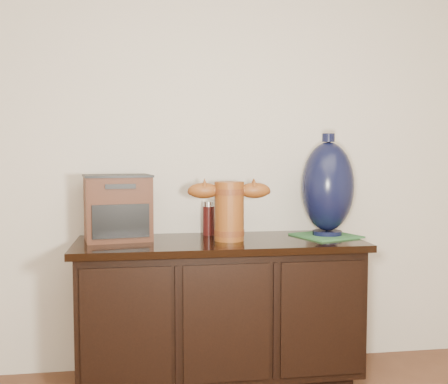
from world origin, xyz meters
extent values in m
plane|color=beige|center=(0.00, 2.50, 1.30)|extent=(4.50, 0.00, 4.50)
cube|color=black|center=(0.00, 2.23, 0.04)|extent=(1.29, 0.45, 0.08)
cube|color=black|center=(0.00, 2.23, 0.40)|extent=(1.40, 0.50, 0.64)
cube|color=black|center=(0.00, 2.23, 0.74)|extent=(1.46, 0.56, 0.03)
cube|color=black|center=(-0.47, 1.97, 0.40)|extent=(0.41, 0.01, 0.56)
cube|color=black|center=(0.00, 1.97, 0.40)|extent=(0.41, 0.01, 0.56)
cube|color=black|center=(0.47, 1.97, 0.40)|extent=(0.41, 0.01, 0.56)
cylinder|color=brown|center=(0.05, 2.21, 0.91)|extent=(0.16, 0.16, 0.30)
cylinder|color=#3B170B|center=(0.05, 2.21, 0.80)|extent=(0.17, 0.17, 0.03)
cylinder|color=#3B170B|center=(0.05, 2.21, 1.01)|extent=(0.17, 0.17, 0.03)
ellipsoid|color=brown|center=(-0.08, 2.22, 1.01)|extent=(0.17, 0.09, 0.08)
ellipsoid|color=brown|center=(0.18, 2.20, 1.01)|extent=(0.17, 0.09, 0.08)
cube|color=#3D1C0F|center=(-0.52, 2.32, 0.92)|extent=(0.36, 0.31, 0.32)
cube|color=black|center=(-0.49, 2.19, 0.87)|extent=(0.28, 0.05, 0.17)
cube|color=black|center=(-0.52, 2.32, 1.09)|extent=(0.37, 0.32, 0.01)
cube|color=#2B6132|center=(0.58, 2.26, 0.76)|extent=(0.37, 0.37, 0.01)
cylinder|color=black|center=(0.59, 2.26, 0.78)|extent=(0.16, 0.16, 0.02)
ellipsoid|color=black|center=(0.59, 2.26, 1.02)|extent=(0.36, 0.36, 0.47)
cylinder|color=black|center=(0.59, 2.26, 1.28)|extent=(0.07, 0.07, 0.04)
cylinder|color=#540F0E|center=(-0.03, 2.41, 0.83)|extent=(0.06, 0.06, 0.16)
cylinder|color=silver|center=(-0.03, 2.41, 0.93)|extent=(0.06, 0.06, 0.03)
camera|label=1|loc=(-0.37, -0.41, 1.19)|focal=42.00mm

